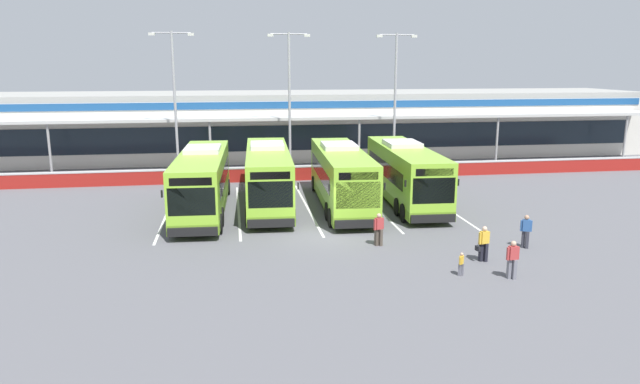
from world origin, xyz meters
TOP-DOWN VIEW (x-y plane):
  - ground_plane at (0.00, 0.00)m, footprint 200.00×200.00m
  - terminal_building at (-0.00, 26.91)m, footprint 70.00×13.00m
  - red_barrier_wall at (0.00, 14.50)m, footprint 60.00×0.40m
  - coach_bus_leftmost at (-6.26, 5.78)m, footprint 3.32×12.25m
  - coach_bus_left_centre at (-2.33, 6.77)m, footprint 3.32×12.25m
  - coach_bus_centre at (2.11, 5.96)m, footprint 3.32×12.25m
  - coach_bus_right_centre at (6.30, 6.37)m, footprint 3.32×12.25m
  - bay_stripe_far_west at (-8.40, 6.00)m, footprint 0.14×13.00m
  - bay_stripe_west at (-4.20, 6.00)m, footprint 0.14×13.00m
  - bay_stripe_mid_west at (0.00, 6.00)m, footprint 0.14×13.00m
  - bay_stripe_centre at (4.20, 6.00)m, footprint 0.14×13.00m
  - bay_stripe_mid_east at (8.40, 6.00)m, footprint 0.14×13.00m
  - pedestrian_with_handbag at (6.43, -5.13)m, footprint 0.65×0.34m
  - pedestrian_in_dark_coat at (9.26, -3.59)m, footprint 0.53×0.38m
  - pedestrian_child at (4.78, -6.68)m, footprint 0.26×0.29m
  - pedestrian_near_bin at (6.69, -7.33)m, footprint 0.54×0.30m
  - pedestrian_approaching_bus at (2.40, -2.20)m, footprint 0.53×0.32m
  - lamp_post_west at (-8.58, 16.61)m, footprint 3.24×0.28m
  - lamp_post_centre at (0.09, 17.00)m, footprint 3.24×0.28m
  - lamp_post_east at (8.58, 17.01)m, footprint 3.24×0.28m

SIDE VIEW (x-z plane):
  - ground_plane at x=0.00m, z-range 0.00..0.00m
  - bay_stripe_far_west at x=-8.40m, z-range 0.00..0.01m
  - bay_stripe_west at x=-4.20m, z-range 0.00..0.01m
  - bay_stripe_mid_west at x=0.00m, z-range 0.00..0.01m
  - bay_stripe_centre at x=4.20m, z-range 0.00..0.01m
  - bay_stripe_mid_east at x=8.40m, z-range 0.00..0.01m
  - pedestrian_child at x=4.78m, z-range 0.04..1.04m
  - red_barrier_wall at x=0.00m, z-range 0.01..1.10m
  - pedestrian_with_handbag at x=6.43m, z-range 0.05..1.67m
  - pedestrian_in_dark_coat at x=9.26m, z-range 0.06..1.68m
  - pedestrian_near_bin at x=6.69m, z-range 0.06..1.68m
  - pedestrian_approaching_bus at x=2.40m, z-range 0.06..1.68m
  - coach_bus_leftmost at x=-6.26m, z-range -0.10..3.68m
  - coach_bus_left_centre at x=-2.33m, z-range -0.10..3.68m
  - coach_bus_centre at x=2.11m, z-range -0.10..3.68m
  - coach_bus_right_centre at x=6.30m, z-range -0.10..3.68m
  - terminal_building at x=0.00m, z-range 0.01..6.01m
  - lamp_post_west at x=-8.58m, z-range 0.79..11.79m
  - lamp_post_centre at x=0.09m, z-range 0.79..11.79m
  - lamp_post_east at x=8.58m, z-range 0.79..11.79m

